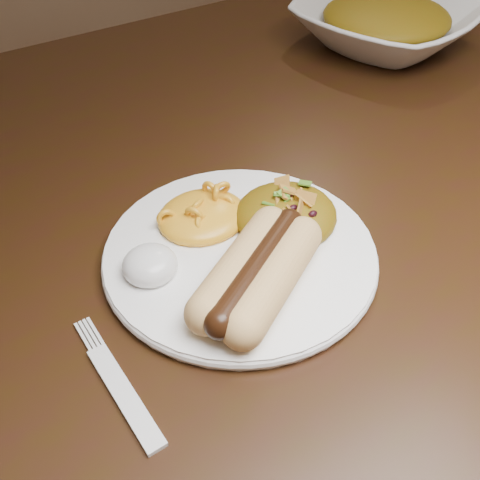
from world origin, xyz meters
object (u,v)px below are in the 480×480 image
table (259,227)px  fork (125,396)px  serving_bowl (385,25)px  plate (240,253)px

table → fork: bearing=-143.5°
fork → serving_bowl: (0.58, 0.34, 0.03)m
plate → fork: bearing=-153.6°
table → serving_bowl: serving_bowl is taller
plate → table: bearing=47.5°
plate → fork: plate is taller
plate → serving_bowl: size_ratio=0.96×
plate → fork: (-0.15, -0.07, -0.00)m
plate → serving_bowl: 0.51m
serving_bowl → fork: bearing=-149.8°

